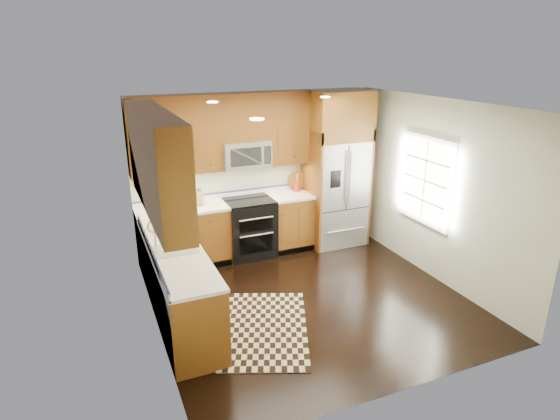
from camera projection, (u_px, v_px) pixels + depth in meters
name	position (u px, v px, depth m)	size (l,w,h in m)	color
ground	(308.00, 298.00, 6.38)	(4.00, 4.00, 0.00)	black
wall_back	(256.00, 172.00, 7.69)	(4.00, 0.02, 2.60)	beige
wall_left	(150.00, 231.00, 5.22)	(0.02, 4.00, 2.60)	beige
wall_right	(435.00, 191.00, 6.69)	(0.02, 4.00, 2.60)	beige
window	(426.00, 181.00, 6.82)	(0.04, 1.10, 1.30)	white
base_cabinets	(202.00, 257.00, 6.56)	(2.85, 3.00, 0.90)	brown
countertop	(208.00, 222.00, 6.56)	(2.86, 3.01, 0.04)	white
upper_cabinets	(198.00, 144.00, 6.24)	(2.85, 3.00, 1.15)	brown
range	(250.00, 228.00, 7.59)	(0.76, 0.67, 0.95)	black
microwave	(245.00, 154.00, 7.31)	(0.76, 0.40, 0.42)	#B2B2B7
refrigerator	(336.00, 169.00, 7.85)	(0.98, 0.75, 2.60)	#B2B2B7
sink_faucet	(172.00, 245.00, 5.61)	(0.54, 0.44, 0.37)	#B2B2B7
rug	(265.00, 328.00, 5.70)	(1.00, 1.67, 0.01)	black
knife_block	(199.00, 198.00, 7.20)	(0.10, 0.13, 0.26)	#A97452
utensil_crock	(297.00, 185.00, 7.86)	(0.12, 0.12, 0.30)	#B12B15
cutting_board	(297.00, 189.00, 8.00)	(0.32, 0.32, 0.02)	brown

